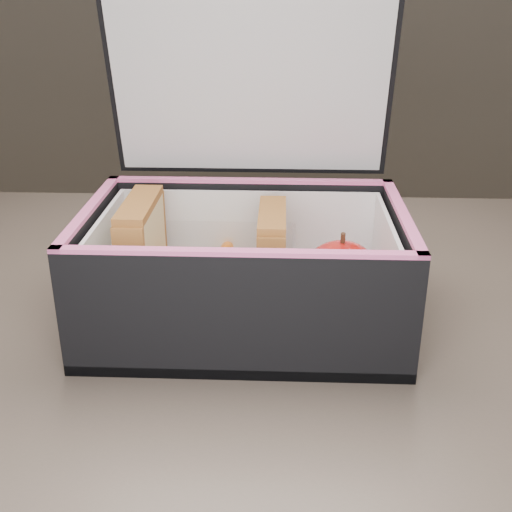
% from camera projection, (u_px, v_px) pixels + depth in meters
% --- Properties ---
extents(kitchen_table, '(1.20, 0.80, 0.75)m').
position_uv_depth(kitchen_table, '(286.00, 411.00, 0.63)').
color(kitchen_table, brown).
rests_on(kitchen_table, ground).
extents(lunch_bag, '(0.29, 0.23, 0.29)m').
position_uv_depth(lunch_bag, '(245.00, 260.00, 0.59)').
color(lunch_bag, black).
rests_on(lunch_bag, kitchen_table).
extents(plastic_tub, '(0.16, 0.12, 0.07)m').
position_uv_depth(plastic_tub, '(208.00, 277.00, 0.60)').
color(plastic_tub, white).
rests_on(plastic_tub, lunch_bag).
extents(sandwich_left, '(0.03, 0.09, 0.11)m').
position_uv_depth(sandwich_left, '(143.00, 255.00, 0.59)').
color(sandwich_left, beige).
rests_on(sandwich_left, plastic_tub).
extents(sandwich_right, '(0.02, 0.09, 0.10)m').
position_uv_depth(sandwich_right, '(272.00, 261.00, 0.59)').
color(sandwich_right, beige).
rests_on(sandwich_right, plastic_tub).
extents(carrot_sticks, '(0.04, 0.16, 0.03)m').
position_uv_depth(carrot_sticks, '(214.00, 292.00, 0.60)').
color(carrot_sticks, orange).
rests_on(carrot_sticks, plastic_tub).
extents(paper_napkin, '(0.09, 0.09, 0.01)m').
position_uv_depth(paper_napkin, '(337.00, 310.00, 0.60)').
color(paper_napkin, white).
rests_on(paper_napkin, lunch_bag).
extents(red_apple, '(0.07, 0.07, 0.08)m').
position_uv_depth(red_apple, '(341.00, 276.00, 0.58)').
color(red_apple, '#970012').
rests_on(red_apple, paper_napkin).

